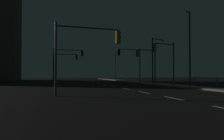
% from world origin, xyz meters
% --- Properties ---
extents(ground_plane, '(112.00, 112.00, 0.00)m').
position_xyz_m(ground_plane, '(0.00, 17.50, 0.00)').
color(ground_plane, black).
rests_on(ground_plane, ground).
extents(sidewalk_right, '(2.13, 77.00, 0.14)m').
position_xyz_m(sidewalk_right, '(7.40, 17.50, 0.07)').
color(sidewalk_right, '#9E937F').
rests_on(sidewalk_right, ground).
extents(lane_markings_center, '(0.14, 50.00, 0.01)m').
position_xyz_m(lane_markings_center, '(0.00, 21.00, 0.01)').
color(lane_markings_center, silver).
rests_on(lane_markings_center, ground).
extents(lane_edge_line, '(0.14, 53.00, 0.01)m').
position_xyz_m(lane_edge_line, '(6.08, 22.50, 0.01)').
color(lane_edge_line, gold).
rests_on(lane_edge_line, ground).
extents(traffic_light_far_right, '(4.01, 0.50, 5.47)m').
position_xyz_m(traffic_light_far_right, '(4.99, 27.78, 3.99)').
color(traffic_light_far_right, '#4C4C51').
rests_on(traffic_light_far_right, sidewalk_right).
extents(traffic_light_overhead_east, '(4.70, 0.34, 4.94)m').
position_xyz_m(traffic_light_overhead_east, '(-4.70, 12.31, 3.53)').
color(traffic_light_overhead_east, '#4C4C51').
rests_on(traffic_light_overhead_east, ground).
extents(traffic_light_far_left, '(3.07, 0.42, 4.88)m').
position_xyz_m(traffic_light_far_left, '(5.58, 23.35, 3.55)').
color(traffic_light_far_left, '#2D3033').
rests_on(traffic_light_far_left, sidewalk_right).
extents(traffic_light_near_left, '(4.95, 0.71, 5.77)m').
position_xyz_m(traffic_light_near_left, '(-4.51, 32.72, 4.11)').
color(traffic_light_near_left, '#38383D').
rests_on(traffic_light_near_left, ground).
extents(traffic_light_far_center, '(2.96, 0.39, 5.10)m').
position_xyz_m(traffic_light_far_center, '(5.64, 18.97, 3.69)').
color(traffic_light_far_center, '#4C4C51').
rests_on(traffic_light_far_center, sidewalk_right).
extents(traffic_light_near_right, '(4.62, 0.70, 5.48)m').
position_xyz_m(traffic_light_near_right, '(-4.64, 37.65, 3.90)').
color(traffic_light_near_right, '#2D3033').
rests_on(traffic_light_near_right, ground).
extents(street_lamp_across_street, '(1.33, 1.23, 8.09)m').
position_xyz_m(street_lamp_across_street, '(7.35, 16.73, 4.92)').
color(street_lamp_across_street, '#38383D').
rests_on(street_lamp_across_street, sidewalk_right).
extents(street_lamp_mid_block, '(0.78, 2.26, 6.92)m').
position_xyz_m(street_lamp_mid_block, '(7.32, 42.02, 4.36)').
color(street_lamp_mid_block, '#38383D').
rests_on(street_lamp_mid_block, sidewalk_right).
extents(street_lamp_far_end, '(2.34, 0.59, 6.69)m').
position_xyz_m(street_lamp_far_end, '(7.73, 24.97, 4.24)').
color(street_lamp_far_end, '#2D3033').
rests_on(street_lamp_far_end, sidewalk_right).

